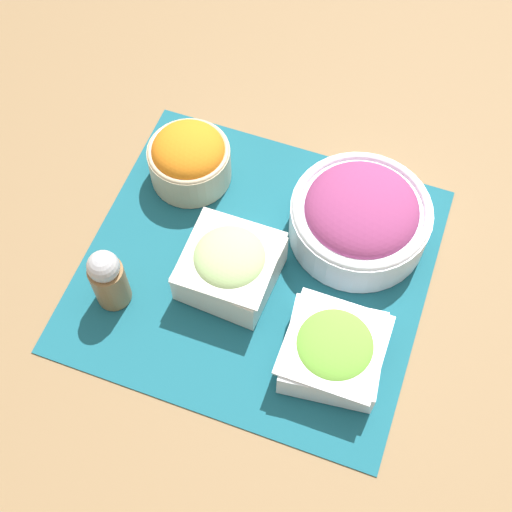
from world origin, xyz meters
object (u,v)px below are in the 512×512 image
(onion_bowl, at_px, (360,216))
(carrot_bowl, at_px, (189,158))
(lettuce_bowl, at_px, (333,350))
(cucumber_bowl, at_px, (230,265))
(pepper_shaker, at_px, (108,278))

(onion_bowl, xyz_separation_m, carrot_bowl, (-0.25, 0.01, -0.00))
(onion_bowl, relative_size, lettuce_bowl, 1.45)
(carrot_bowl, bearing_deg, onion_bowl, -2.66)
(onion_bowl, height_order, lettuce_bowl, onion_bowl)
(onion_bowl, distance_m, carrot_bowl, 0.25)
(lettuce_bowl, xyz_separation_m, carrot_bowl, (-0.27, 0.20, 0.01))
(cucumber_bowl, bearing_deg, carrot_bowl, 129.51)
(onion_bowl, bearing_deg, pepper_shaker, -143.44)
(cucumber_bowl, xyz_separation_m, onion_bowl, (0.14, 0.13, 0.00))
(cucumber_bowl, relative_size, pepper_shaker, 1.20)
(cucumber_bowl, relative_size, carrot_bowl, 1.05)
(lettuce_bowl, xyz_separation_m, pepper_shaker, (-0.29, -0.01, 0.02))
(pepper_shaker, bearing_deg, lettuce_bowl, 2.36)
(cucumber_bowl, height_order, onion_bowl, onion_bowl)
(cucumber_bowl, distance_m, lettuce_bowl, 0.17)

